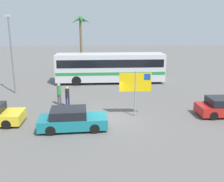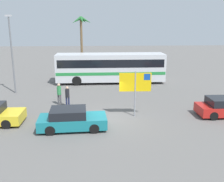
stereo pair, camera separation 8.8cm
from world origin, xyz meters
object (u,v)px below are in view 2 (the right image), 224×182
object	(u,v)px
bus_front_coach	(110,66)
car_teal	(72,119)
pedestrian_near_sign	(59,92)
pedestrian_crossing_lot	(67,95)
ferry_sign	(136,84)

from	to	relation	value
bus_front_coach	car_teal	distance (m)	13.36
pedestrian_near_sign	pedestrian_crossing_lot	bearing A→B (deg)	65.82
ferry_sign	car_teal	size ratio (longest dim) A/B	0.76
car_teal	pedestrian_near_sign	distance (m)	5.25
ferry_sign	pedestrian_crossing_lot	xyz separation A→B (m)	(-4.98, 2.36, -1.35)
car_teal	pedestrian_crossing_lot	world-z (taller)	pedestrian_crossing_lot
car_teal	pedestrian_near_sign	world-z (taller)	pedestrian_near_sign
ferry_sign	car_teal	bearing A→B (deg)	-152.15
bus_front_coach	pedestrian_near_sign	world-z (taller)	bus_front_coach
ferry_sign	pedestrian_near_sign	bearing A→B (deg)	154.36
bus_front_coach	ferry_sign	xyz separation A→B (m)	(1.15, -10.86, 0.54)
bus_front_coach	car_teal	bearing A→B (deg)	-103.57
car_teal	pedestrian_crossing_lot	size ratio (longest dim) A/B	2.56
pedestrian_near_sign	bus_front_coach	bearing A→B (deg)	165.95
bus_front_coach	pedestrian_near_sign	xyz separation A→B (m)	(-4.54, -7.90, -0.74)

